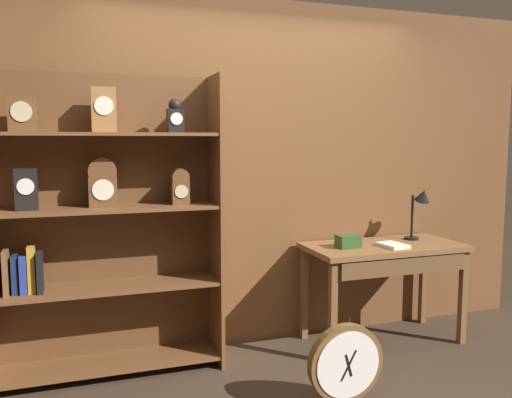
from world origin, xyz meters
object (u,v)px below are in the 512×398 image
Objects in this scene: bookshelf at (102,225)px; workbench at (385,258)px; desk_lamp at (420,204)px; round_clock_large at (346,365)px; open_repair_manual at (393,245)px; toolbox_small at (348,241)px.

workbench is at bearing -3.76° from bookshelf.
desk_lamp is 0.84× the size of round_clock_large.
open_repair_manual is (-0.36, -0.17, -0.28)m from desk_lamp.
desk_lamp reaches higher than toolbox_small.
desk_lamp is (2.43, -0.05, 0.05)m from bookshelf.
workbench is at bearing 87.75° from open_repair_manual.
bookshelf is 2.10m from workbench.
bookshelf is 3.96× the size of round_clock_large.
bookshelf reaches higher than round_clock_large.
open_repair_manual is at bearing -5.94° from bookshelf.
workbench reaches higher than round_clock_large.
open_repair_manual reaches higher than round_clock_large.
open_repair_manual reaches higher than workbench.
open_repair_manual is (0.33, -0.09, -0.03)m from toolbox_small.
desk_lamp reaches higher than workbench.
workbench is at bearing -1.13° from toolbox_small.
bookshelf is 9.08× the size of open_repair_manual.
round_clock_large is (1.30, -0.93, -0.75)m from bookshelf.
workbench is 5.49× the size of open_repair_manual.
desk_lamp is at bearing -1.16° from bookshelf.
workbench is 1.18m from round_clock_large.
workbench is at bearing 46.18° from round_clock_large.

